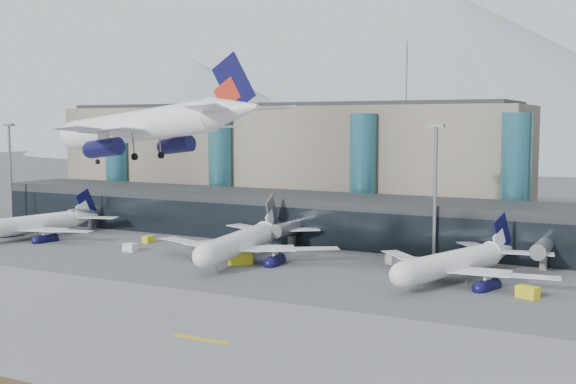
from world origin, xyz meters
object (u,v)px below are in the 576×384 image
object	(u,v)px
lightmast_left	(10,168)
veh_d	(394,259)
veh_e	(528,292)
jet_parked_right	(463,254)
jet_parked_left	(41,218)
veh_g	(427,271)
veh_a	(130,247)
lightmast_mid	(435,184)
veh_h	(241,258)
jet_parked_mid	(246,234)
veh_f	(52,225)
veh_b	(148,239)
hero_jet	(159,115)

from	to	relation	value
lightmast_left	veh_d	size ratio (longest dim) A/B	8.38
veh_e	jet_parked_right	bearing A→B (deg)	168.96
lightmast_left	jet_parked_right	distance (m)	120.50
jet_parked_right	veh_d	size ratio (longest dim) A/B	11.64
jet_parked_left	veh_g	size ratio (longest dim) A/B	13.12
veh_g	veh_a	bearing A→B (deg)	-123.90
lightmast_mid	veh_a	size ratio (longest dim) A/B	8.70
veh_a	veh_h	distance (m)	26.54
jet_parked_right	veh_a	xyz separation A→B (m)	(-65.79, -5.01, -3.49)
jet_parked_mid	veh_e	xyz separation A→B (m)	(53.03, -7.57, -3.84)
veh_f	jet_parked_left	bearing A→B (deg)	-148.92
veh_b	veh_d	distance (m)	54.99
jet_parked_left	veh_h	distance (m)	56.79
hero_jet	veh_e	world-z (taller)	hero_jet
jet_parked_left	jet_parked_mid	bearing A→B (deg)	-80.72
hero_jet	veh_d	xyz separation A→B (m)	(14.61, 49.96, -25.90)
veh_h	veh_b	bearing A→B (deg)	106.33
lightmast_mid	lightmast_left	bearing A→B (deg)	-178.44
lightmast_mid	jet_parked_mid	bearing A→B (deg)	-153.40
veh_h	veh_e	bearing A→B (deg)	-55.43
veh_h	jet_parked_left	bearing A→B (deg)	120.90
veh_g	veh_e	bearing A→B (deg)	26.55
hero_jet	veh_h	bearing A→B (deg)	111.01
lightmast_left	veh_e	bearing A→B (deg)	-8.92
lightmast_mid	veh_h	world-z (taller)	lightmast_mid
lightmast_mid	jet_parked_right	size ratio (longest dim) A/B	0.72
jet_parked_right	veh_d	world-z (taller)	jet_parked_right
hero_jet	veh_g	world-z (taller)	hero_jet
veh_d	veh_h	world-z (taller)	veh_h
veh_e	veh_f	bearing A→B (deg)	-165.84
hero_jet	jet_parked_right	xyz separation A→B (m)	(29.28, 42.14, -22.45)
jet_parked_right	veh_a	bearing A→B (deg)	113.08
hero_jet	veh_f	world-z (taller)	hero_jet
veh_b	veh_e	bearing A→B (deg)	-97.74
veh_b	veh_h	size ratio (longest dim) A/B	0.63
hero_jet	veh_d	distance (m)	58.14
jet_parked_left	veh_a	world-z (taller)	jet_parked_left
lightmast_left	jet_parked_left	distance (m)	28.70
hero_jet	veh_d	bearing A→B (deg)	79.30
lightmast_left	jet_parked_mid	bearing A→B (deg)	-9.46
lightmast_left	veh_f	size ratio (longest dim) A/B	8.54
lightmast_mid	veh_f	world-z (taller)	lightmast_mid
lightmast_mid	veh_g	distance (m)	20.86
jet_parked_left	veh_d	xyz separation A→B (m)	(81.00, 7.77, -3.44)
veh_d	veh_g	xyz separation A→B (m)	(8.54, -7.63, -0.09)
hero_jet	veh_e	size ratio (longest dim) A/B	11.32
jet_parked_left	veh_e	size ratio (longest dim) A/B	11.16
jet_parked_mid	veh_a	distance (m)	25.16
veh_d	veh_a	bearing A→B (deg)	125.74
veh_a	veh_f	world-z (taller)	veh_f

